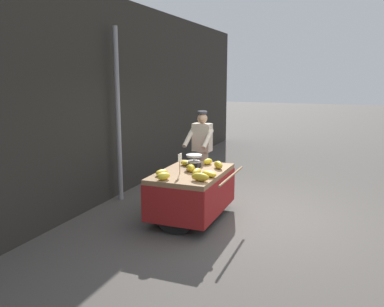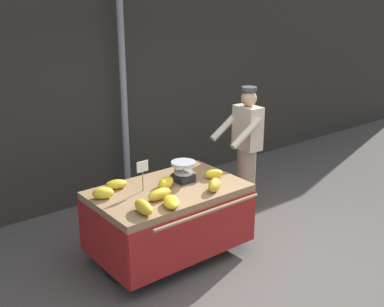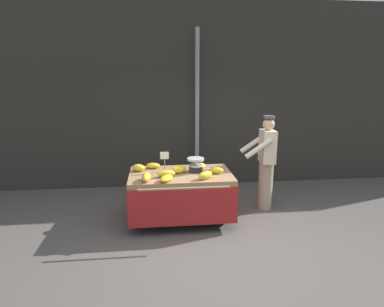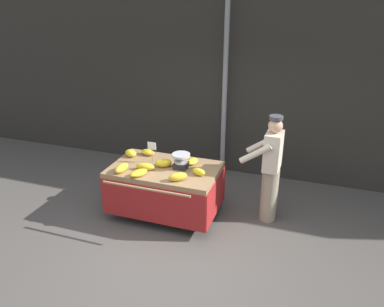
{
  "view_description": "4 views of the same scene",
  "coord_description": "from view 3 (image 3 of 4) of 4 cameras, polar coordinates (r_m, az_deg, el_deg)",
  "views": [
    {
      "loc": [
        -6.5,
        -1.39,
        2.43
      ],
      "look_at": [
        -0.37,
        1.02,
        1.13
      ],
      "focal_mm": 37.02,
      "sensor_mm": 36.0,
      "label": 1
    },
    {
      "loc": [
        -3.24,
        -2.95,
        2.87
      ],
      "look_at": [
        -0.21,
        0.88,
        1.22
      ],
      "focal_mm": 44.69,
      "sensor_mm": 36.0,
      "label": 2
    },
    {
      "loc": [
        -0.85,
        -4.15,
        2.39
      ],
      "look_at": [
        -0.27,
        0.98,
        1.17
      ],
      "focal_mm": 30.87,
      "sensor_mm": 36.0,
      "label": 3
    },
    {
      "loc": [
        1.63,
        -3.79,
        3.31
      ],
      "look_at": [
        0.04,
        0.87,
        1.19
      ],
      "focal_mm": 34.87,
      "sensor_mm": 36.0,
      "label": 4
    }
  ],
  "objects": [
    {
      "name": "banana_cart",
      "position": [
        5.46,
        -1.97,
        -5.72
      ],
      "size": [
        1.68,
        1.24,
        0.84
      ],
      "color": "#93704C",
      "rests_on": "ground"
    },
    {
      "name": "ground_plane",
      "position": [
        4.87,
        4.61,
        -16.19
      ],
      "size": [
        60.0,
        60.0,
        0.0
      ],
      "primitive_type": "plane",
      "color": "#514C47"
    },
    {
      "name": "banana_bunch_5",
      "position": [
        5.02,
        -7.93,
        -4.07
      ],
      "size": [
        0.16,
        0.31,
        0.13
      ],
      "primitive_type": "ellipsoid",
      "rotation": [
        0.0,
        0.0,
        3.03
      ],
      "color": "gold",
      "rests_on": "banana_cart"
    },
    {
      "name": "banana_bunch_0",
      "position": [
        5.56,
        -9.22,
        -2.44
      ],
      "size": [
        0.27,
        0.23,
        0.12
      ],
      "primitive_type": "ellipsoid",
      "rotation": [
        0.0,
        0.0,
        1.1
      ],
      "color": "yellow",
      "rests_on": "banana_cart"
    },
    {
      "name": "banana_bunch_3",
      "position": [
        5.7,
        -6.74,
        -2.09
      ],
      "size": [
        0.27,
        0.2,
        0.1
      ],
      "primitive_type": "ellipsoid",
      "rotation": [
        0.0,
        0.0,
        1.33
      ],
      "color": "gold",
      "rests_on": "banana_cart"
    },
    {
      "name": "price_sign",
      "position": [
        5.42,
        -4.77,
        -0.67
      ],
      "size": [
        0.14,
        0.01,
        0.34
      ],
      "color": "#997A51",
      "rests_on": "banana_cart"
    },
    {
      "name": "street_pole",
      "position": [
        6.95,
        0.89,
        7.29
      ],
      "size": [
        0.09,
        0.09,
        3.33
      ],
      "primitive_type": "cylinder",
      "color": "gray",
      "rests_on": "ground"
    },
    {
      "name": "weighing_scale",
      "position": [
        5.44,
        0.62,
        -1.99
      ],
      "size": [
        0.28,
        0.28,
        0.24
      ],
      "color": "black",
      "rests_on": "banana_cart"
    },
    {
      "name": "vendor_person",
      "position": [
        6.07,
        12.63,
        -1.54
      ],
      "size": [
        0.6,
        0.54,
        1.71
      ],
      "color": "gray",
      "rests_on": "ground"
    },
    {
      "name": "banana_bunch_4",
      "position": [
        5.19,
        -4.5,
        -3.48
      ],
      "size": [
        0.3,
        0.16,
        0.11
      ],
      "primitive_type": "ellipsoid",
      "rotation": [
        0.0,
        0.0,
        1.68
      ],
      "color": "gold",
      "rests_on": "banana_cart"
    },
    {
      "name": "banana_bunch_2",
      "position": [
        5.37,
        4.3,
        -2.94
      ],
      "size": [
        0.24,
        0.17,
        0.11
      ],
      "primitive_type": "ellipsoid",
      "rotation": [
        0.0,
        0.0,
        1.24
      ],
      "color": "gold",
      "rests_on": "banana_cart"
    },
    {
      "name": "banana_bunch_7",
      "position": [
        4.99,
        -4.45,
        -4.3
      ],
      "size": [
        0.28,
        0.33,
        0.09
      ],
      "primitive_type": "ellipsoid",
      "rotation": [
        0.0,
        0.0,
        2.65
      ],
      "color": "gold",
      "rests_on": "banana_cart"
    },
    {
      "name": "banana_bunch_6",
      "position": [
        5.07,
        2.35,
        -3.76
      ],
      "size": [
        0.29,
        0.26,
        0.13
      ],
      "primitive_type": "ellipsoid",
      "rotation": [
        0.0,
        0.0,
        2.23
      ],
      "color": "gold",
      "rests_on": "banana_cart"
    },
    {
      "name": "back_wall",
      "position": [
        7.24,
        0.29,
        9.93
      ],
      "size": [
        16.0,
        0.24,
        3.94
      ],
      "primitive_type": "cube",
      "color": "#2D2B26",
      "rests_on": "ground"
    },
    {
      "name": "banana_bunch_1",
      "position": [
        5.65,
        1.48,
        -2.16
      ],
      "size": [
        0.23,
        0.28,
        0.09
      ],
      "primitive_type": "ellipsoid",
      "rotation": [
        0.0,
        0.0,
        2.83
      ],
      "color": "yellow",
      "rests_on": "banana_cart"
    },
    {
      "name": "banana_bunch_8",
      "position": [
        5.38,
        -2.24,
        -2.77
      ],
      "size": [
        0.29,
        0.25,
        0.13
      ],
      "primitive_type": "ellipsoid",
      "rotation": [
        0.0,
        0.0,
        2.09
      ],
      "color": "gold",
      "rests_on": "banana_cart"
    }
  ]
}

